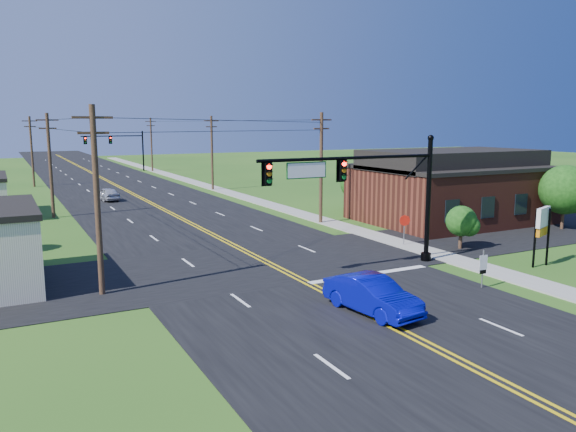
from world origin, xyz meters
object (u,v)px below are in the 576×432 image
signal_mast_far (117,145)px  stop_sign (405,224)px  blue_car (372,296)px  route_sign (483,266)px  signal_mast_main (366,186)px

signal_mast_far → stop_sign: size_ratio=5.24×
blue_car → route_sign: bearing=-3.4°
route_sign → stop_sign: 10.05m
signal_mast_main → route_sign: size_ratio=5.75×
signal_mast_main → signal_mast_far: 72.00m
signal_mast_main → blue_car: size_ratio=2.35×
blue_car → signal_mast_main: bearing=50.0°
signal_mast_main → route_sign: 7.41m
route_sign → stop_sign: bearing=76.5°
blue_car → stop_sign: 14.23m
blue_car → stop_sign: bearing=38.0°
signal_mast_far → route_sign: signal_mast_far is taller
signal_mast_far → blue_car: (-4.02, -78.17, -3.75)m
stop_sign → signal_mast_far: bearing=119.3°
signal_mast_far → route_sign: 77.78m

